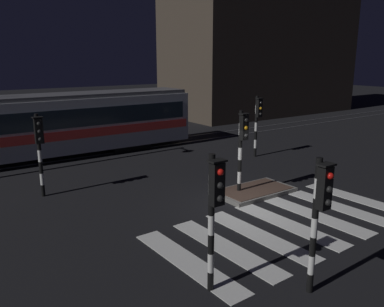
# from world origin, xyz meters

# --- Properties ---
(ground_plane) EXTENTS (120.00, 120.00, 0.00)m
(ground_plane) POSITION_xyz_m (0.00, 0.00, 0.00)
(ground_plane) COLOR black
(rail_near) EXTENTS (80.00, 0.12, 0.03)m
(rail_near) POSITION_xyz_m (0.00, 10.09, 0.01)
(rail_near) COLOR #59595E
(rail_near) RESTS_ON ground
(rail_far) EXTENTS (80.00, 0.12, 0.03)m
(rail_far) POSITION_xyz_m (0.00, 11.53, 0.01)
(rail_far) COLOR #59595E
(rail_far) RESTS_ON ground
(crosswalk_zebra) EXTENTS (8.50, 4.30, 0.02)m
(crosswalk_zebra) POSITION_xyz_m (0.00, -1.78, 0.01)
(crosswalk_zebra) COLOR silver
(crosswalk_zebra) RESTS_ON ground
(traffic_island) EXTENTS (3.00, 1.67, 0.18)m
(traffic_island) POSITION_xyz_m (1.18, 0.95, 0.09)
(traffic_island) COLOR slate
(traffic_island) RESTS_ON ground
(traffic_light_corner_far_left) EXTENTS (0.36, 0.42, 3.09)m
(traffic_light_corner_far_left) POSITION_xyz_m (-5.47, 5.13, 2.03)
(traffic_light_corner_far_left) COLOR black
(traffic_light_corner_far_left) RESTS_ON ground
(traffic_light_corner_near_left) EXTENTS (0.36, 0.42, 3.11)m
(traffic_light_corner_near_left) POSITION_xyz_m (-4.11, -3.28, 2.05)
(traffic_light_corner_near_left) COLOR black
(traffic_light_corner_near_left) RESTS_ON ground
(traffic_light_median_centre) EXTENTS (0.36, 0.42, 3.19)m
(traffic_light_median_centre) POSITION_xyz_m (0.59, 1.07, 2.10)
(traffic_light_median_centre) COLOR black
(traffic_light_median_centre) RESTS_ON ground
(traffic_light_kerb_mid_left) EXTENTS (0.36, 0.42, 3.05)m
(traffic_light_kerb_mid_left) POSITION_xyz_m (-2.36, -4.58, 2.01)
(traffic_light_kerb_mid_left) COLOR black
(traffic_light_kerb_mid_left) RESTS_ON ground
(traffic_light_corner_far_right) EXTENTS (0.36, 0.42, 3.15)m
(traffic_light_corner_far_right) POSITION_xyz_m (5.25, 5.06, 2.08)
(traffic_light_corner_far_right) COLOR black
(traffic_light_corner_far_right) RESTS_ON ground
(tram) EXTENTS (15.60, 2.58, 4.15)m
(tram) POSITION_xyz_m (-3.68, 10.80, 1.75)
(tram) COLOR silver
(tram) RESTS_ON ground
(building_backdrop) EXTENTS (17.57, 8.00, 13.58)m
(building_backdrop) POSITION_xyz_m (17.81, 17.71, 6.79)
(building_backdrop) COLOR #42382D
(building_backdrop) RESTS_ON ground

